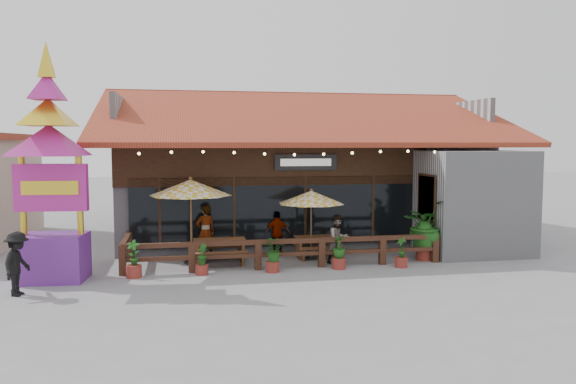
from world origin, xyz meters
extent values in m
plane|color=gray|center=(0.00, 0.00, 0.00)|extent=(100.00, 100.00, 0.00)
cube|color=#A4A3A8|center=(0.00, 7.00, 2.00)|extent=(14.00, 10.00, 4.00)
cube|color=#352011|center=(-1.50, 1.92, 3.20)|extent=(11.00, 0.16, 1.60)
cube|color=black|center=(-1.50, 1.90, 1.50)|extent=(10.00, 0.12, 2.40)
cube|color=#FFA772|center=(-1.50, 2.10, 1.50)|extent=(9.80, 0.05, 2.20)
cube|color=#A4A3A8|center=(5.25, 0.65, 1.80)|extent=(3.50, 2.70, 3.60)
cube|color=#B4231C|center=(3.44, 0.50, 2.00)|extent=(0.06, 1.20, 1.50)
cube|color=#352011|center=(3.43, 0.50, 2.00)|extent=(0.04, 1.34, 1.64)
cube|color=#9D3623|center=(0.00, 3.50, 4.90)|extent=(15.50, 7.05, 2.37)
cube|color=#9D3623|center=(0.00, 10.50, 4.90)|extent=(15.50, 7.05, 2.37)
cube|color=#9D3623|center=(0.00, 7.00, 6.02)|extent=(15.50, 0.30, 0.12)
cube|color=#A4A3A8|center=(-7.00, 7.00, 4.70)|extent=(0.20, 9.00, 1.80)
cube|color=#A4A3A8|center=(7.00, 7.00, 4.70)|extent=(0.20, 9.00, 1.80)
cube|color=black|center=(-0.50, 1.80, 3.20)|extent=(2.20, 0.10, 0.55)
cube|color=silver|center=(-0.50, 1.74, 3.20)|extent=(1.80, 0.02, 0.25)
cube|color=#352011|center=(-5.50, 1.86, 1.50)|extent=(0.08, 0.08, 2.40)
cube|color=#352011|center=(-3.00, 1.86, 1.50)|extent=(0.08, 0.08, 2.40)
cube|color=#352011|center=(-0.50, 1.86, 1.50)|extent=(0.08, 0.08, 2.40)
cube|color=#352011|center=(2.00, 1.86, 1.50)|extent=(0.08, 0.08, 2.40)
sphere|color=#ECD682|center=(-6.00, 0.08, 3.55)|extent=(0.09, 0.09, 0.09)
sphere|color=#ECD682|center=(-5.05, 0.08, 3.59)|extent=(0.09, 0.09, 0.09)
sphere|color=#ECD682|center=(-4.10, 0.08, 3.60)|extent=(0.09, 0.09, 0.09)
sphere|color=#ECD682|center=(-3.15, 0.08, 3.57)|extent=(0.09, 0.09, 0.09)
sphere|color=#ECD682|center=(-2.20, 0.08, 3.53)|extent=(0.09, 0.09, 0.09)
sphere|color=#ECD682|center=(-1.25, 0.08, 3.50)|extent=(0.09, 0.09, 0.09)
sphere|color=#ECD682|center=(-0.30, 0.08, 3.51)|extent=(0.09, 0.09, 0.09)
sphere|color=#ECD682|center=(0.65, 0.08, 3.55)|extent=(0.09, 0.09, 0.09)
sphere|color=#ECD682|center=(1.60, 0.08, 3.59)|extent=(0.09, 0.09, 0.09)
sphere|color=#ECD682|center=(2.55, 0.08, 3.60)|extent=(0.09, 0.09, 0.09)
sphere|color=#ECD682|center=(3.50, 0.08, 3.57)|extent=(0.09, 0.09, 0.09)
cube|color=#48281A|center=(-6.50, -0.50, 0.45)|extent=(0.20, 0.20, 0.90)
cube|color=#48281A|center=(-4.50, -0.50, 0.45)|extent=(0.20, 0.20, 0.90)
cube|color=#48281A|center=(-2.50, -0.50, 0.45)|extent=(0.20, 0.20, 0.90)
cube|color=#48281A|center=(-0.50, -0.50, 0.45)|extent=(0.20, 0.20, 0.90)
cube|color=#48281A|center=(1.50, -0.50, 0.45)|extent=(0.20, 0.20, 0.90)
cube|color=#48281A|center=(3.30, -0.50, 0.45)|extent=(0.20, 0.20, 0.90)
cube|color=#48281A|center=(-1.60, -0.50, 0.85)|extent=(9.80, 0.16, 0.14)
cube|color=#48281A|center=(-1.60, -0.50, 0.45)|extent=(9.80, 0.12, 0.12)
cube|color=#48281A|center=(-6.50, 0.75, 0.85)|extent=(0.16, 2.50, 0.14)
cube|color=#48281A|center=(-6.50, 1.90, 0.45)|extent=(0.20, 0.20, 0.90)
cylinder|color=brown|center=(-4.48, 0.80, 1.31)|extent=(0.07, 0.07, 2.63)
cone|color=gold|center=(-4.48, 0.80, 2.45)|extent=(2.97, 2.97, 0.51)
sphere|color=brown|center=(-4.48, 0.80, 2.74)|extent=(0.11, 0.11, 0.11)
cylinder|color=black|center=(-4.48, 0.80, 0.03)|extent=(0.50, 0.50, 0.07)
cylinder|color=brown|center=(-0.56, 0.69, 1.11)|extent=(0.06, 0.06, 2.23)
cone|color=gold|center=(-0.56, 0.69, 2.08)|extent=(2.76, 2.76, 0.44)
sphere|color=brown|center=(-0.56, 0.69, 2.32)|extent=(0.10, 0.10, 0.10)
cylinder|color=black|center=(-0.56, 0.69, 0.03)|extent=(0.43, 0.43, 0.06)
cube|color=brown|center=(-3.59, 0.57, 0.77)|extent=(1.66, 0.78, 0.06)
cube|color=brown|center=(-4.32, 0.57, 0.38)|extent=(0.09, 0.73, 0.77)
cube|color=brown|center=(-2.87, 0.58, 0.38)|extent=(0.09, 0.73, 0.77)
cube|color=brown|center=(-3.59, 0.00, 0.46)|extent=(1.66, 0.30, 0.05)
cube|color=brown|center=(-3.60, 1.14, 0.46)|extent=(1.66, 0.30, 0.05)
cube|color=brown|center=(-0.26, 0.96, 0.70)|extent=(1.51, 0.71, 0.06)
cube|color=brown|center=(-0.92, 0.96, 0.35)|extent=(0.08, 0.66, 0.70)
cube|color=brown|center=(0.40, 0.97, 0.35)|extent=(0.08, 0.66, 0.70)
cube|color=brown|center=(-0.26, 0.44, 0.42)|extent=(1.51, 0.27, 0.05)
cube|color=brown|center=(-0.26, 1.49, 0.42)|extent=(1.51, 0.27, 0.05)
cube|color=#642587|center=(-8.33, -0.77, 0.66)|extent=(1.88, 1.48, 1.32)
cube|color=#B22187|center=(-8.33, -0.77, 2.63)|extent=(1.99, 0.47, 1.32)
cube|color=gold|center=(-8.33, -0.93, 2.63)|extent=(1.53, 0.18, 0.38)
cylinder|color=gold|center=(-9.10, -0.77, 2.41)|extent=(0.18, 0.18, 2.19)
cylinder|color=gold|center=(-7.56, -0.77, 2.41)|extent=(0.18, 0.18, 2.19)
pyramid|color=#B22187|center=(-8.33, -0.77, 4.39)|extent=(2.88, 2.88, 0.88)
pyramid|color=gold|center=(-8.33, -0.77, 5.10)|extent=(2.04, 2.04, 0.77)
pyramid|color=#B22187|center=(-8.33, -0.77, 5.81)|extent=(1.32, 1.32, 0.77)
pyramid|color=gold|center=(-8.33, -0.77, 6.64)|extent=(0.60, 0.60, 0.99)
cylinder|color=maroon|center=(3.11, -0.11, 0.20)|extent=(0.54, 0.54, 0.39)
imported|color=#1C5618|center=(3.11, -0.11, 1.20)|extent=(1.92, 1.92, 1.61)
sphere|color=#1C5618|center=(3.24, -0.20, 0.90)|extent=(0.54, 0.54, 0.54)
sphere|color=#1C5618|center=(3.00, 0.01, 1.08)|extent=(0.47, 0.47, 0.47)
imported|color=#352011|center=(-4.00, 1.42, 0.91)|extent=(0.77, 0.62, 1.82)
imported|color=#352011|center=(0.16, -0.07, 0.79)|extent=(0.91, 0.81, 1.58)
imported|color=#352011|center=(-1.51, 1.73, 0.75)|extent=(0.95, 0.57, 1.50)
imported|color=black|center=(-8.89, -2.25, 0.82)|extent=(0.81, 1.16, 1.63)
cylinder|color=maroon|center=(-6.16, -0.83, 0.18)|extent=(0.45, 0.45, 0.36)
imported|color=#1C5618|center=(-6.16, -0.83, 0.72)|extent=(0.43, 0.33, 0.74)
cylinder|color=maroon|center=(-4.21, -0.83, 0.15)|extent=(0.37, 0.37, 0.30)
imported|color=#1C5618|center=(-4.21, -0.83, 0.60)|extent=(0.32, 0.38, 0.61)
cylinder|color=maroon|center=(-2.12, -0.91, 0.16)|extent=(0.41, 0.41, 0.32)
imported|color=#1C5618|center=(-2.12, -0.91, 0.66)|extent=(0.79, 0.78, 0.67)
cylinder|color=maroon|center=(-0.04, -0.85, 0.17)|extent=(0.42, 0.42, 0.34)
imported|color=#1C5618|center=(-0.04, -0.85, 0.69)|extent=(0.53, 0.53, 0.70)
cylinder|color=maroon|center=(1.93, -1.01, 0.16)|extent=(0.39, 0.39, 0.31)
imported|color=#1C5618|center=(1.93, -1.01, 0.63)|extent=(0.34, 0.40, 0.64)
camera|label=1|loc=(-4.79, -17.27, 3.85)|focal=35.00mm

